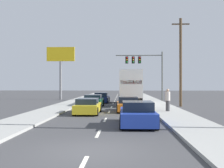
{
  "coord_description": "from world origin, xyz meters",
  "views": [
    {
      "loc": [
        1.12,
        -9.22,
        2.26
      ],
      "look_at": [
        0.07,
        17.64,
        2.32
      ],
      "focal_mm": 44.04,
      "sensor_mm": 36.0,
      "label": 1
    }
  ],
  "objects_px": {
    "car_yellow": "(88,106)",
    "box_truck": "(130,86)",
    "car_orange": "(128,105)",
    "car_blue": "(137,114)",
    "roadside_billboard": "(61,62)",
    "car_navy": "(102,98)",
    "utility_pole_mid": "(181,61)",
    "car_green": "(93,101)",
    "pedestrian_near_corner": "(168,100)",
    "traffic_signal_mast": "(141,63)"
  },
  "relations": [
    {
      "from": "car_yellow",
      "to": "box_truck",
      "type": "relative_size",
      "value": 0.47
    },
    {
      "from": "car_orange",
      "to": "car_blue",
      "type": "distance_m",
      "value": 7.87
    },
    {
      "from": "car_orange",
      "to": "roadside_billboard",
      "type": "bearing_deg",
      "value": 118.51
    },
    {
      "from": "car_orange",
      "to": "car_blue",
      "type": "bearing_deg",
      "value": -87.18
    },
    {
      "from": "car_navy",
      "to": "utility_pole_mid",
      "type": "xyz_separation_m",
      "value": [
        8.65,
        -5.86,
        4.12
      ]
    },
    {
      "from": "car_blue",
      "to": "car_yellow",
      "type": "bearing_deg",
      "value": 121.01
    },
    {
      "from": "box_truck",
      "to": "utility_pole_mid",
      "type": "bearing_deg",
      "value": -25.18
    },
    {
      "from": "car_green",
      "to": "pedestrian_near_corner",
      "type": "bearing_deg",
      "value": -40.32
    },
    {
      "from": "car_yellow",
      "to": "car_orange",
      "type": "xyz_separation_m",
      "value": [
        3.13,
        2.01,
        -0.0
      ]
    },
    {
      "from": "car_yellow",
      "to": "car_blue",
      "type": "distance_m",
      "value": 6.82
    },
    {
      "from": "car_orange",
      "to": "car_navy",
      "type": "bearing_deg",
      "value": 105.39
    },
    {
      "from": "car_yellow",
      "to": "car_navy",
      "type": "bearing_deg",
      "value": 89.81
    },
    {
      "from": "car_green",
      "to": "car_blue",
      "type": "distance_m",
      "value": 12.95
    },
    {
      "from": "car_blue",
      "to": "car_orange",
      "type": "bearing_deg",
      "value": 92.82
    },
    {
      "from": "car_yellow",
      "to": "car_blue",
      "type": "relative_size",
      "value": 0.93
    },
    {
      "from": "car_blue",
      "to": "roadside_billboard",
      "type": "height_order",
      "value": "roadside_billboard"
    },
    {
      "from": "car_blue",
      "to": "pedestrian_near_corner",
      "type": "height_order",
      "value": "pedestrian_near_corner"
    },
    {
      "from": "car_yellow",
      "to": "car_orange",
      "type": "bearing_deg",
      "value": 32.7
    },
    {
      "from": "car_orange",
      "to": "roadside_billboard",
      "type": "xyz_separation_m",
      "value": [
        -9.86,
        18.15,
        5.17
      ]
    },
    {
      "from": "box_truck",
      "to": "utility_pole_mid",
      "type": "xyz_separation_m",
      "value": [
        5.19,
        -2.44,
        2.56
      ]
    },
    {
      "from": "car_orange",
      "to": "utility_pole_mid",
      "type": "relative_size",
      "value": 0.48
    },
    {
      "from": "utility_pole_mid",
      "to": "pedestrian_near_corner",
      "type": "bearing_deg",
      "value": -110.26
    },
    {
      "from": "car_navy",
      "to": "car_blue",
      "type": "xyz_separation_m",
      "value": [
        3.47,
        -19.07,
        0.03
      ]
    },
    {
      "from": "utility_pole_mid",
      "to": "car_orange",
      "type": "bearing_deg",
      "value": -136.07
    },
    {
      "from": "car_yellow",
      "to": "box_truck",
      "type": "bearing_deg",
      "value": 70.38
    },
    {
      "from": "box_truck",
      "to": "utility_pole_mid",
      "type": "relative_size",
      "value": 1.01
    },
    {
      "from": "pedestrian_near_corner",
      "to": "car_yellow",
      "type": "bearing_deg",
      "value": -171.47
    },
    {
      "from": "car_orange",
      "to": "pedestrian_near_corner",
      "type": "distance_m",
      "value": 3.39
    },
    {
      "from": "car_blue",
      "to": "traffic_signal_mast",
      "type": "xyz_separation_m",
      "value": [
        1.75,
        23.2,
        4.62
      ]
    },
    {
      "from": "car_orange",
      "to": "car_blue",
      "type": "xyz_separation_m",
      "value": [
        0.39,
        -7.86,
        0.04
      ]
    },
    {
      "from": "box_truck",
      "to": "car_blue",
      "type": "distance_m",
      "value": 15.73
    },
    {
      "from": "utility_pole_mid",
      "to": "car_navy",
      "type": "bearing_deg",
      "value": 145.87
    },
    {
      "from": "roadside_billboard",
      "to": "car_navy",
      "type": "bearing_deg",
      "value": -45.67
    },
    {
      "from": "box_truck",
      "to": "car_orange",
      "type": "height_order",
      "value": "box_truck"
    },
    {
      "from": "car_green",
      "to": "utility_pole_mid",
      "type": "bearing_deg",
      "value": 5.26
    },
    {
      "from": "car_navy",
      "to": "traffic_signal_mast",
      "type": "relative_size",
      "value": 0.67
    },
    {
      "from": "car_yellow",
      "to": "roadside_billboard",
      "type": "xyz_separation_m",
      "value": [
        -6.73,
        20.16,
        5.17
      ]
    },
    {
      "from": "box_truck",
      "to": "car_blue",
      "type": "relative_size",
      "value": 2.0
    },
    {
      "from": "car_blue",
      "to": "box_truck",
      "type": "bearing_deg",
      "value": 90.08
    },
    {
      "from": "traffic_signal_mast",
      "to": "car_orange",
      "type": "bearing_deg",
      "value": -97.94
    },
    {
      "from": "traffic_signal_mast",
      "to": "roadside_billboard",
      "type": "bearing_deg",
      "value": 166.83
    },
    {
      "from": "box_truck",
      "to": "car_green",
      "type": "bearing_deg",
      "value": -139.04
    },
    {
      "from": "box_truck",
      "to": "traffic_signal_mast",
      "type": "bearing_deg",
      "value": 76.77
    },
    {
      "from": "car_green",
      "to": "roadside_billboard",
      "type": "height_order",
      "value": "roadside_billboard"
    },
    {
      "from": "car_yellow",
      "to": "utility_pole_mid",
      "type": "height_order",
      "value": "utility_pole_mid"
    },
    {
      "from": "utility_pole_mid",
      "to": "car_blue",
      "type": "bearing_deg",
      "value": -111.38
    },
    {
      "from": "car_green",
      "to": "pedestrian_near_corner",
      "type": "xyz_separation_m",
      "value": [
        6.59,
        -5.59,
        0.45
      ]
    },
    {
      "from": "car_orange",
      "to": "roadside_billboard",
      "type": "height_order",
      "value": "roadside_billboard"
    },
    {
      "from": "roadside_billboard",
      "to": "traffic_signal_mast",
      "type": "bearing_deg",
      "value": -13.17
    },
    {
      "from": "car_blue",
      "to": "car_navy",
      "type": "bearing_deg",
      "value": 100.32
    }
  ]
}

